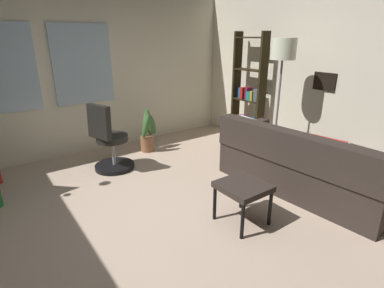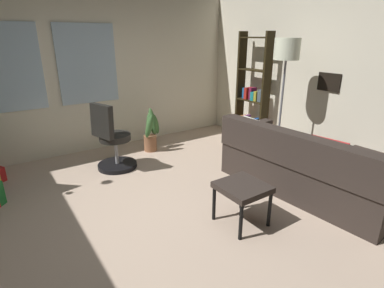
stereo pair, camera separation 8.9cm
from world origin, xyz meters
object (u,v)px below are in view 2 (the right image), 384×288
object	(u,v)px
bookshelf	(252,96)
floor_lamp	(286,60)
footstool	(242,190)
potted_plant	(151,131)
office_chair	(113,144)
couch	(317,169)

from	to	relation	value
bookshelf	floor_lamp	world-z (taller)	bookshelf
footstool	floor_lamp	bearing A→B (deg)	29.19
potted_plant	bookshelf	bearing A→B (deg)	-21.61
office_chair	bookshelf	distance (m)	2.50
couch	office_chair	xyz separation A→B (m)	(-1.82, 2.05, 0.09)
couch	office_chair	distance (m)	2.74
footstool	bookshelf	world-z (taller)	bookshelf
couch	footstool	size ratio (longest dim) A/B	4.60
couch	floor_lamp	world-z (taller)	floor_lamp
footstool	bookshelf	size ratio (longest dim) A/B	0.24
couch	office_chair	size ratio (longest dim) A/B	2.19
footstool	floor_lamp	world-z (taller)	floor_lamp
footstool	potted_plant	size ratio (longest dim) A/B	0.65
footstool	office_chair	size ratio (longest dim) A/B	0.48
bookshelf	potted_plant	xyz separation A→B (m)	(-1.64, 0.65, -0.51)
bookshelf	couch	bearing A→B (deg)	-109.26
floor_lamp	potted_plant	size ratio (longest dim) A/B	2.51
bookshelf	footstool	bearing A→B (deg)	-136.52
footstool	bookshelf	distance (m)	2.60
floor_lamp	office_chair	bearing A→B (deg)	149.87
office_chair	bookshelf	xyz separation A→B (m)	(2.44, -0.27, 0.46)
footstool	couch	bearing A→B (deg)	-0.56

